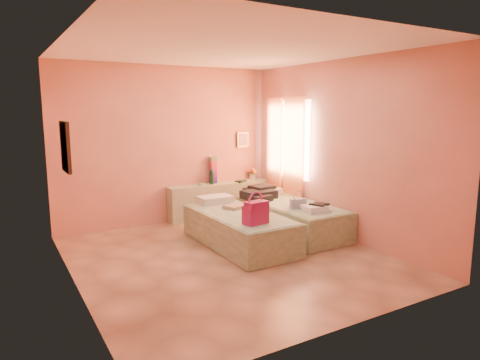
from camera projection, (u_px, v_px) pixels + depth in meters
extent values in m
plane|color=tan|center=(228.00, 258.00, 5.94)|extent=(4.50, 4.50, 0.00)
cube|color=tan|center=(167.00, 145.00, 7.63)|extent=(4.00, 0.02, 2.80)
cube|color=tan|center=(69.00, 168.00, 4.72)|extent=(0.02, 4.50, 2.80)
cube|color=tan|center=(339.00, 150.00, 6.71)|extent=(0.02, 4.50, 2.80)
cube|color=white|center=(227.00, 49.00, 5.48)|extent=(4.00, 4.50, 0.02)
cube|color=#FFC59E|center=(290.00, 139.00, 7.75)|extent=(0.02, 1.10, 1.40)
cube|color=orange|center=(293.00, 159.00, 7.66)|extent=(0.05, 0.55, 2.20)
cube|color=orange|center=(274.00, 156.00, 8.17)|extent=(0.05, 0.45, 2.20)
cube|color=black|center=(65.00, 147.00, 5.04)|extent=(0.04, 0.50, 0.60)
cube|color=#A97438|center=(243.00, 140.00, 8.37)|extent=(0.25, 0.04, 0.30)
cube|color=#9DA385|center=(220.00, 200.00, 8.16)|extent=(2.05, 0.30, 0.65)
cube|color=#B0C8A1|center=(239.00, 229.00, 6.45)|extent=(0.92, 2.01, 0.50)
cube|color=#B0C8A1|center=(292.00, 218.00, 7.11)|extent=(0.92, 2.01, 0.50)
cylinder|color=#163D27|center=(212.00, 177.00, 7.99)|extent=(0.10, 0.10, 0.27)
cube|color=#991252|center=(213.00, 170.00, 8.08)|extent=(0.12, 0.12, 0.51)
cylinder|color=#549B77|center=(202.00, 184.00, 7.89)|extent=(0.18, 0.18, 0.03)
cube|color=#254530|center=(241.00, 181.00, 8.25)|extent=(0.23, 0.20, 0.03)
cube|color=silver|center=(253.00, 173.00, 8.52)|extent=(0.25, 0.25, 0.27)
cube|color=#991252|center=(256.00, 212.00, 5.79)|extent=(0.36, 0.24, 0.32)
cube|color=tan|center=(235.00, 207.00, 6.71)|extent=(0.38, 0.34, 0.05)
cube|color=black|center=(261.00, 193.00, 7.47)|extent=(0.68, 0.68, 0.18)
cube|color=#3C5991|center=(298.00, 204.00, 6.68)|extent=(0.27, 0.19, 0.16)
cube|color=white|center=(316.00, 209.00, 6.47)|extent=(0.40, 0.36, 0.10)
cube|color=black|center=(320.00, 204.00, 6.48)|extent=(0.25, 0.28, 0.02)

